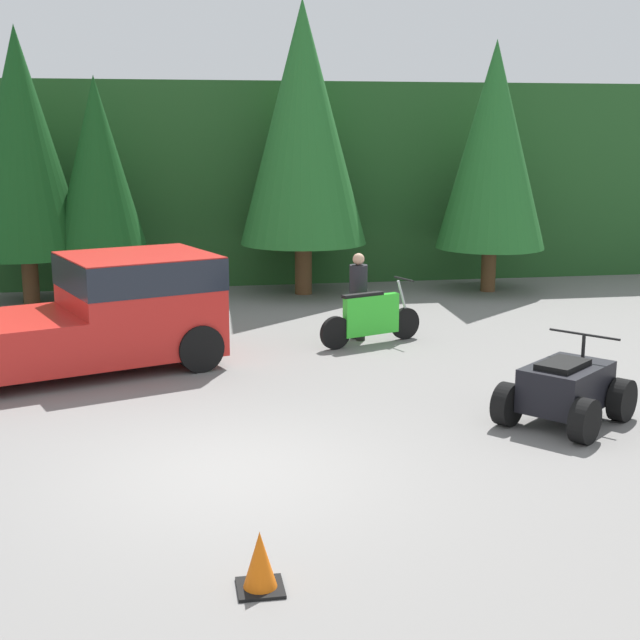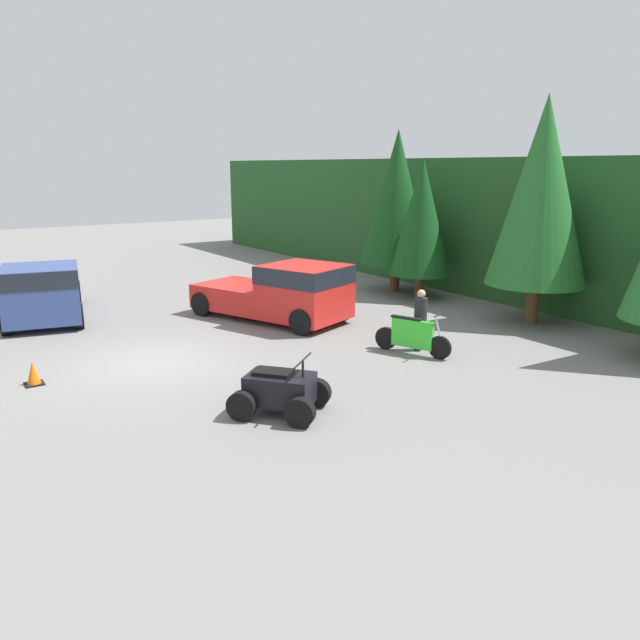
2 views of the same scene
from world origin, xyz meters
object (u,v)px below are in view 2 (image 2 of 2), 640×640
at_px(pickup_truck_second, 43,291).
at_px(dirt_bike, 412,336).
at_px(rider_person, 420,318).
at_px(pickup_truck_red, 284,291).
at_px(traffic_cone, 33,374).
at_px(quad_atv, 280,391).

relative_size(pickup_truck_second, dirt_bike, 2.65).
xyz_separation_m(dirt_bike, rider_person, (-0.17, 0.42, 0.42)).
distance_m(pickup_truck_red, traffic_cone, 8.19).
relative_size(pickup_truck_red, quad_atv, 2.55).
height_order(dirt_bike, rider_person, rider_person).
relative_size(pickup_truck_red, rider_person, 3.39).
bearing_deg(quad_atv, rider_person, 68.21).
distance_m(pickup_truck_second, traffic_cone, 6.57).
bearing_deg(dirt_bike, rider_person, 90.44).
bearing_deg(pickup_truck_red, quad_atv, -51.54).
bearing_deg(quad_atv, pickup_truck_red, 108.99).
relative_size(dirt_bike, traffic_cone, 3.83).
distance_m(pickup_truck_second, quad_atv, 11.30).
height_order(pickup_truck_second, traffic_cone, pickup_truck_second).
xyz_separation_m(dirt_bike, quad_atv, (1.60, -5.02, -0.03)).
bearing_deg(pickup_truck_red, pickup_truck_second, -144.35).
bearing_deg(dirt_bike, pickup_truck_second, -163.04).
height_order(pickup_truck_second, dirt_bike, pickup_truck_second).
distance_m(pickup_truck_second, rider_person, 12.16).
bearing_deg(rider_person, quad_atv, -92.03).
bearing_deg(pickup_truck_second, pickup_truck_red, 68.00).
bearing_deg(dirt_bike, traffic_cone, -130.36).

